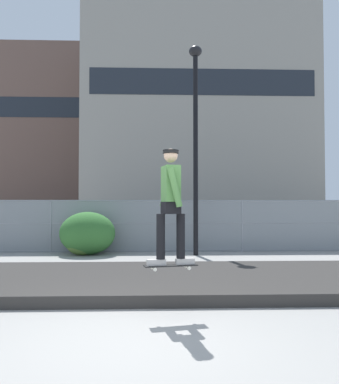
{
  "coord_description": "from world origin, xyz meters",
  "views": [
    {
      "loc": [
        0.28,
        -5.07,
        1.7
      ],
      "look_at": [
        0.66,
        5.35,
        2.02
      ],
      "focal_mm": 37.08,
      "sensor_mm": 36.0,
      "label": 1
    }
  ],
  "objects_px": {
    "skateboard": "(171,266)",
    "shrub_center": "(87,233)",
    "street_lamp": "(196,125)",
    "shrub_left": "(82,242)",
    "parked_car_near": "(16,224)",
    "skater": "(171,199)",
    "parked_car_mid": "(159,223)"
  },
  "relations": [
    {
      "from": "skateboard",
      "to": "shrub_center",
      "type": "height_order",
      "value": "shrub_center"
    },
    {
      "from": "street_lamp",
      "to": "parked_car_near",
      "type": "height_order",
      "value": "street_lamp"
    },
    {
      "from": "parked_car_near",
      "to": "shrub_center",
      "type": "bearing_deg",
      "value": -47.75
    },
    {
      "from": "skateboard",
      "to": "street_lamp",
      "type": "distance_m",
      "value": 8.19
    },
    {
      "from": "skateboard",
      "to": "parked_car_mid",
      "type": "height_order",
      "value": "parked_car_mid"
    },
    {
      "from": "parked_car_near",
      "to": "skateboard",
      "type": "bearing_deg",
      "value": -61.58
    },
    {
      "from": "shrub_left",
      "to": "shrub_center",
      "type": "relative_size",
      "value": 0.59
    },
    {
      "from": "street_lamp",
      "to": "shrub_left",
      "type": "height_order",
      "value": "street_lamp"
    },
    {
      "from": "shrub_center",
      "to": "street_lamp",
      "type": "bearing_deg",
      "value": -4.2
    },
    {
      "from": "parked_car_near",
      "to": "skater",
      "type": "bearing_deg",
      "value": -61.58
    },
    {
      "from": "street_lamp",
      "to": "parked_car_near",
      "type": "xyz_separation_m",
      "value": [
        -7.51,
        4.53,
        -3.53
      ]
    },
    {
      "from": "skateboard",
      "to": "street_lamp",
      "type": "height_order",
      "value": "street_lamp"
    },
    {
      "from": "parked_car_near",
      "to": "parked_car_mid",
      "type": "xyz_separation_m",
      "value": [
        6.32,
        0.01,
        0.0
      ]
    },
    {
      "from": "skateboard",
      "to": "shrub_center",
      "type": "relative_size",
      "value": 0.44
    },
    {
      "from": "skater",
      "to": "shrub_left",
      "type": "xyz_separation_m",
      "value": [
        -2.67,
        7.41,
        -1.36
      ]
    },
    {
      "from": "parked_car_near",
      "to": "shrub_center",
      "type": "distance_m",
      "value": 5.76
    },
    {
      "from": "street_lamp",
      "to": "shrub_center",
      "type": "height_order",
      "value": "street_lamp"
    },
    {
      "from": "skateboard",
      "to": "shrub_left",
      "type": "height_order",
      "value": "shrub_left"
    },
    {
      "from": "parked_car_mid",
      "to": "shrub_left",
      "type": "xyz_separation_m",
      "value": [
        -2.59,
        -4.4,
        -0.42
      ]
    },
    {
      "from": "skater",
      "to": "shrub_left",
      "type": "relative_size",
      "value": 1.59
    },
    {
      "from": "parked_car_near",
      "to": "street_lamp",
      "type": "bearing_deg",
      "value": -31.1
    },
    {
      "from": "parked_car_near",
      "to": "shrub_left",
      "type": "xyz_separation_m",
      "value": [
        3.72,
        -4.4,
        -0.42
      ]
    },
    {
      "from": "skater",
      "to": "street_lamp",
      "type": "relative_size",
      "value": 0.25
    },
    {
      "from": "parked_car_mid",
      "to": "parked_car_near",
      "type": "bearing_deg",
      "value": -179.92
    },
    {
      "from": "skateboard",
      "to": "shrub_left",
      "type": "distance_m",
      "value": 7.89
    },
    {
      "from": "skateboard",
      "to": "skater",
      "type": "relative_size",
      "value": 0.47
    },
    {
      "from": "skater",
      "to": "shrub_center",
      "type": "xyz_separation_m",
      "value": [
        -2.52,
        7.54,
        -1.06
      ]
    },
    {
      "from": "skater",
      "to": "shrub_left",
      "type": "distance_m",
      "value": 8.0
    },
    {
      "from": "skateboard",
      "to": "parked_car_near",
      "type": "distance_m",
      "value": 13.43
    },
    {
      "from": "skater",
      "to": "shrub_center",
      "type": "relative_size",
      "value": 0.93
    },
    {
      "from": "skateboard",
      "to": "parked_car_near",
      "type": "relative_size",
      "value": 0.18
    },
    {
      "from": "skater",
      "to": "parked_car_mid",
      "type": "xyz_separation_m",
      "value": [
        -0.08,
        11.82,
        -0.95
      ]
    }
  ]
}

